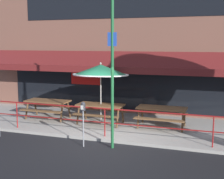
% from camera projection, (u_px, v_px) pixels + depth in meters
% --- Properties ---
extents(ground_plane, '(120.00, 120.00, 0.00)m').
position_uv_depth(ground_plane, '(102.00, 142.00, 10.21)').
color(ground_plane, black).
extents(patio_deck, '(15.00, 4.00, 0.10)m').
position_uv_depth(patio_deck, '(120.00, 125.00, 12.07)').
color(patio_deck, '#ADA89E').
rests_on(patio_deck, ground).
extents(restaurant_building, '(15.00, 1.60, 7.11)m').
position_uv_depth(restaurant_building, '(135.00, 35.00, 13.64)').
color(restaurant_building, brown).
rests_on(restaurant_building, ground).
extents(patio_railing, '(13.84, 0.04, 0.97)m').
position_uv_depth(patio_railing, '(105.00, 116.00, 10.37)').
color(patio_railing, maroon).
rests_on(patio_railing, patio_deck).
extents(picnic_table_left, '(1.80, 1.42, 0.76)m').
position_uv_depth(picnic_table_left, '(48.00, 104.00, 12.85)').
color(picnic_table_left, brown).
rests_on(picnic_table_left, patio_deck).
extents(picnic_table_centre, '(1.80, 1.42, 0.76)m').
position_uv_depth(picnic_table_centre, '(100.00, 108.00, 12.04)').
color(picnic_table_centre, brown).
rests_on(picnic_table_centre, patio_deck).
extents(picnic_table_right, '(1.80, 1.42, 0.76)m').
position_uv_depth(picnic_table_right, '(162.00, 112.00, 11.46)').
color(picnic_table_right, brown).
rests_on(picnic_table_right, patio_deck).
extents(patio_umbrella_centre, '(2.14, 2.14, 2.38)m').
position_uv_depth(patio_umbrella_centre, '(101.00, 70.00, 11.88)').
color(patio_umbrella_centre, '#B7B2A8').
rests_on(patio_umbrella_centre, patio_deck).
extents(parking_meter_far, '(0.15, 0.16, 1.42)m').
position_uv_depth(parking_meter_far, '(83.00, 111.00, 9.58)').
color(parking_meter_far, gray).
rests_on(parking_meter_far, ground).
extents(street_sign_pole, '(0.28, 0.09, 4.61)m').
position_uv_depth(street_sign_pole, '(112.00, 72.00, 9.27)').
color(street_sign_pole, '#1E6033').
rests_on(street_sign_pole, ground).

